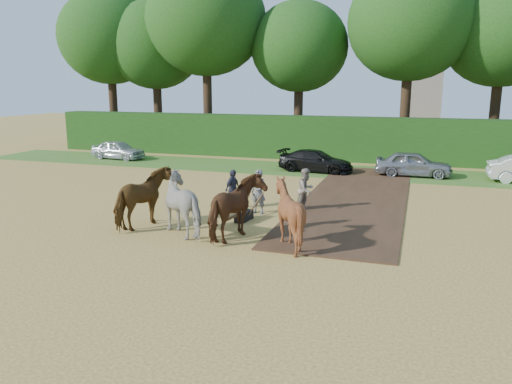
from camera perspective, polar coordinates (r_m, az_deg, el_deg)
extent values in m
plane|color=gold|center=(17.15, 3.46, -5.38)|extent=(120.00, 120.00, 0.00)
cube|color=#472D1C|center=(23.54, 11.36, -0.66)|extent=(4.50, 17.00, 0.05)
cube|color=#38601E|center=(30.54, 10.18, 2.31)|extent=(50.00, 5.00, 0.03)
cube|color=#14380F|center=(34.76, 11.34, 5.93)|extent=(46.00, 1.60, 3.00)
imported|color=#B0A98A|center=(20.77, 5.72, 0.27)|extent=(0.98, 1.07, 1.79)
imported|color=#2A2B38|center=(21.10, -2.69, 0.33)|extent=(0.62, 1.04, 1.67)
imported|color=brown|center=(18.70, -12.64, -0.73)|extent=(1.59, 2.73, 2.17)
imported|color=beige|center=(17.69, -7.73, -1.27)|extent=(2.43, 2.18, 2.17)
imported|color=#562B1B|center=(16.83, -2.26, -1.87)|extent=(1.59, 2.73, 2.17)
imported|color=brown|center=(16.14, 3.73, -2.49)|extent=(2.06, 2.24, 2.17)
cube|color=black|center=(19.33, -1.40, -2.76)|extent=(0.51, 0.98, 0.36)
cube|color=brown|center=(18.76, -2.32, -2.66)|extent=(0.35, 1.44, 0.10)
cylinder|color=brown|center=(19.82, -1.17, -1.23)|extent=(0.09, 1.05, 0.76)
cylinder|color=brown|center=(19.61, -0.01, -1.37)|extent=(0.38, 1.02, 0.76)
imported|color=gray|center=(20.21, 0.31, 0.03)|extent=(0.72, 0.54, 1.81)
imported|color=silver|center=(36.36, -15.48, 4.66)|extent=(4.03, 1.98, 1.32)
imported|color=black|center=(30.18, 6.84, 3.53)|extent=(4.68, 2.35, 1.30)
imported|color=gray|center=(29.85, 17.55, 3.08)|extent=(4.24, 1.74, 1.44)
cylinder|color=#382616|center=(45.03, -15.94, 8.92)|extent=(0.70, 0.70, 5.85)
ellipsoid|color=#163F11|center=(45.14, -16.41, 16.63)|extent=(8.40, 8.40, 7.73)
cylinder|color=#382616|center=(43.38, -11.11, 8.75)|extent=(0.70, 0.70, 5.40)
ellipsoid|color=#163F11|center=(43.42, -11.43, 16.17)|extent=(7.80, 7.80, 7.18)
cylinder|color=#382616|center=(40.23, -5.53, 9.46)|extent=(0.70, 0.70, 6.53)
ellipsoid|color=#163F11|center=(40.47, -5.74, 19.00)|extent=(9.20, 9.20, 8.46)
cylinder|color=#382616|center=(39.47, 4.84, 8.44)|extent=(0.70, 0.70, 5.17)
ellipsoid|color=#163F11|center=(39.48, 4.98, 16.23)|extent=(7.40, 7.40, 6.81)
cylinder|color=#382616|center=(37.40, 16.62, 8.46)|extent=(0.70, 0.70, 6.08)
ellipsoid|color=#163F11|center=(37.56, 17.24, 18.02)|extent=(8.60, 8.60, 7.91)
cylinder|color=#382616|center=(39.20, 25.54, 7.60)|extent=(0.70, 0.70, 5.62)
ellipsoid|color=#163F11|center=(39.28, 26.35, 16.06)|extent=(8.00, 8.00, 7.36)
cube|color=slate|center=(70.82, 18.43, 11.09)|extent=(5.00, 5.00, 9.00)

